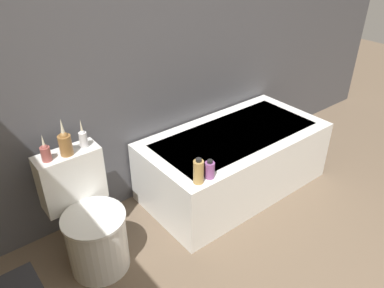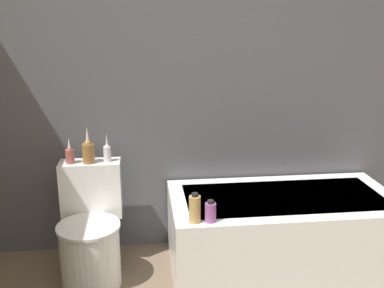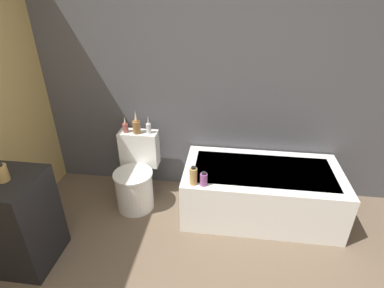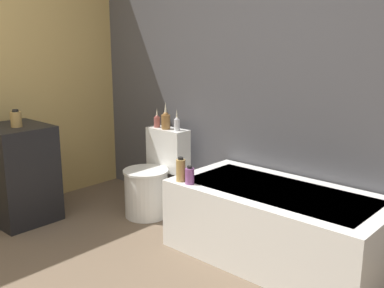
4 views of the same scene
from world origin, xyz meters
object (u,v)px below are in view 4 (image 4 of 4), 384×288
at_px(vase_bronze, 177,123).
at_px(shampoo_bottle_tall, 181,170).
at_px(soap_bottle_glass, 16,119).
at_px(shampoo_bottle_short, 190,176).
at_px(bathtub, 277,224).
at_px(vase_gold, 157,121).
at_px(toilet, 153,179).
at_px(vase_silver, 166,120).

bearing_deg(vase_bronze, shampoo_bottle_tall, -43.70).
relative_size(soap_bottle_glass, shampoo_bottle_short, 1.09).
bearing_deg(shampoo_bottle_short, bathtub, 29.99).
height_order(bathtub, shampoo_bottle_short, shampoo_bottle_short).
xyz_separation_m(vase_gold, shampoo_bottle_tall, (0.77, -0.50, -0.21)).
bearing_deg(toilet, shampoo_bottle_tall, -26.01).
distance_m(soap_bottle_glass, shampoo_bottle_short, 1.58).
xyz_separation_m(toilet, vase_silver, (0.00, 0.17, 0.52)).
bearing_deg(shampoo_bottle_short, toilet, 156.65).
bearing_deg(shampoo_bottle_tall, bathtub, 26.05).
distance_m(bathtub, vase_silver, 1.43).
xyz_separation_m(vase_silver, shampoo_bottle_short, (0.74, -0.49, -0.26)).
bearing_deg(vase_bronze, bathtub, -9.19).
xyz_separation_m(shampoo_bottle_tall, shampoo_bottle_short, (0.09, -0.00, -0.02)).
bearing_deg(shampoo_bottle_tall, shampoo_bottle_short, -2.11).
xyz_separation_m(bathtub, shampoo_bottle_tall, (-0.65, -0.32, 0.34)).
bearing_deg(toilet, shampoo_bottle_short, -23.35).
height_order(toilet, shampoo_bottle_short, toilet).
bearing_deg(toilet, vase_gold, 124.60).
bearing_deg(vase_bronze, shampoo_bottle_short, -39.30).
xyz_separation_m(bathtub, toilet, (-1.30, 0.00, 0.06)).
relative_size(toilet, soap_bottle_glass, 5.11).
bearing_deg(toilet, vase_bronze, 56.97).
height_order(bathtub, toilet, toilet).
xyz_separation_m(vase_silver, shampoo_bottle_tall, (0.65, -0.49, -0.23)).
distance_m(bathtub, vase_gold, 1.53).
xyz_separation_m(soap_bottle_glass, vase_bronze, (0.82, 1.08, -0.08)).
xyz_separation_m(toilet, vase_gold, (-0.12, 0.18, 0.50)).
relative_size(soap_bottle_glass, vase_silver, 0.60).
distance_m(vase_gold, vase_bronze, 0.24).
bearing_deg(shampoo_bottle_tall, toilet, 153.99).
xyz_separation_m(bathtub, vase_bronze, (-1.18, 0.19, 0.56)).
relative_size(vase_gold, vase_bronze, 0.91).
bearing_deg(vase_silver, soap_bottle_glass, -123.30).
bearing_deg(soap_bottle_glass, vase_gold, 61.73).
relative_size(soap_bottle_glass, vase_gold, 0.83).
bearing_deg(vase_silver, vase_bronze, 8.33).
relative_size(bathtub, soap_bottle_glass, 10.35).
xyz_separation_m(vase_gold, vase_silver, (0.12, -0.01, 0.02)).
bearing_deg(vase_gold, shampoo_bottle_short, -29.90).
bearing_deg(soap_bottle_glass, toilet, 51.95).
relative_size(toilet, vase_silver, 3.05).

